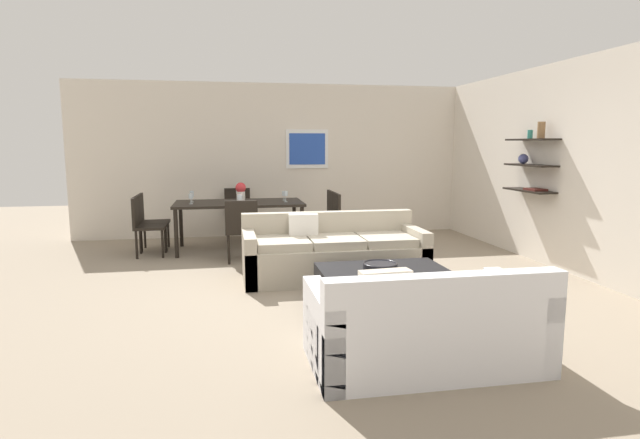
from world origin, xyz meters
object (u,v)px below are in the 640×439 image
(dining_chair_head, at_px, (238,210))
(wine_glass_left_near, at_px, (191,197))
(coffee_table, at_px, (385,289))
(wine_glass_foot, at_px, (240,198))
(dining_chair_right_near, at_px, (329,217))
(dining_chair_foot, at_px, (241,227))
(loveseat_white, at_px, (425,327))
(decorative_bowl, at_px, (380,266))
(dining_table, at_px, (239,206))
(dining_chair_right_far, at_px, (324,214))
(dining_chair_left_near, at_px, (144,222))
(wine_glass_head, at_px, (238,191))
(dining_chair_left_far, at_px, (148,218))
(centerpiece_vase, at_px, (241,191))
(wine_glass_right_far, at_px, (284,194))
(sofa_beige, at_px, (333,254))
(wine_glass_left_far, at_px, (192,194))
(wine_glass_right_near, at_px, (286,194))

(dining_chair_head, bearing_deg, wine_glass_left_near, -124.78)
(coffee_table, relative_size, wine_glass_foot, 8.37)
(dining_chair_right_near, distance_m, dining_chair_foot, 1.54)
(loveseat_white, height_order, decorative_bowl, loveseat_white)
(dining_table, relative_size, dining_chair_right_near, 2.23)
(dining_table, height_order, wine_glass_left_near, wine_glass_left_near)
(loveseat_white, bearing_deg, dining_chair_foot, 108.36)
(dining_chair_right_far, bearing_deg, dining_chair_left_near, -170.80)
(dining_chair_right_far, bearing_deg, dining_table, -170.80)
(wine_glass_head, bearing_deg, dining_chair_left_far, -171.21)
(centerpiece_vase, bearing_deg, dining_table, -156.04)
(wine_glass_head, relative_size, wine_glass_foot, 1.19)
(coffee_table, height_order, dining_chair_left_near, dining_chair_left_near)
(wine_glass_head, bearing_deg, dining_chair_right_near, -25.57)
(dining_chair_left_near, bearing_deg, wine_glass_head, 25.57)
(wine_glass_right_far, bearing_deg, centerpiece_vase, -170.90)
(dining_chair_head, relative_size, wine_glass_foot, 5.68)
(loveseat_white, distance_m, wine_glass_foot, 4.34)
(dining_chair_right_near, bearing_deg, coffee_table, -90.65)
(decorative_bowl, bearing_deg, wine_glass_left_near, 123.19)
(coffee_table, xyz_separation_m, wine_glass_left_near, (-2.07, 3.06, 0.67))
(dining_chair_right_near, bearing_deg, sofa_beige, -100.15)
(centerpiece_vase, bearing_deg, wine_glass_left_near, -169.57)
(coffee_table, distance_m, dining_chair_head, 4.32)
(wine_glass_left_far, distance_m, wine_glass_right_near, 1.45)
(dining_chair_left_near, distance_m, dining_chair_left_far, 0.45)
(sofa_beige, distance_m, wine_glass_head, 2.67)
(dining_chair_left_far, bearing_deg, dining_chair_head, 26.16)
(wine_glass_left_far, distance_m, wine_glass_foot, 0.91)
(dining_chair_left_far, bearing_deg, dining_table, -9.20)
(sofa_beige, bearing_deg, decorative_bowl, -80.39)
(dining_chair_right_near, bearing_deg, loveseat_white, -92.25)
(wine_glass_head, bearing_deg, sofa_beige, -65.52)
(dining_chair_head, bearing_deg, dining_chair_left_near, -140.82)
(dining_chair_left_far, height_order, centerpiece_vase, centerpiece_vase)
(wine_glass_right_near, distance_m, wine_glass_foot, 0.78)
(loveseat_white, relative_size, wine_glass_left_far, 9.75)
(loveseat_white, relative_size, dining_chair_right_near, 1.92)
(sofa_beige, height_order, decorative_bowl, sofa_beige)
(loveseat_white, relative_size, dining_table, 0.86)
(coffee_table, xyz_separation_m, wine_glass_left_far, (-2.07, 3.31, 0.68))
(dining_chair_head, distance_m, wine_glass_foot, 1.39)
(dining_chair_head, relative_size, dining_chair_right_near, 1.00)
(decorative_bowl, xyz_separation_m, wine_glass_left_far, (-2.01, 3.32, 0.44))
(coffee_table, bearing_deg, loveseat_white, -95.67)
(dining_chair_left_far, distance_m, dining_chair_foot, 1.79)
(dining_chair_right_near, xyz_separation_m, wine_glass_right_near, (-0.67, 0.10, 0.37))
(dining_chair_head, xyz_separation_m, dining_chair_left_far, (-1.39, -0.68, 0.00))
(sofa_beige, relative_size, dining_chair_right_far, 2.51)
(dining_chair_right_far, bearing_deg, dining_chair_foot, -140.82)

